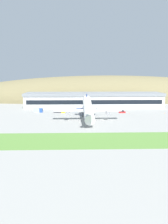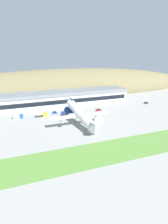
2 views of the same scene
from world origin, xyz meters
The scene contains 12 objects.
ground_plane centered at (0.00, 0.00, 0.00)m, with size 424.89×424.89×0.00m, color gray.
grass_strip_foreground centered at (0.00, -42.53, 0.04)m, with size 382.40×22.11×0.08m, color #568438.
hill_backdrop centered at (16.30, 101.56, 0.00)m, with size 332.29×73.93×50.42m, color olive.
terminal_building centered at (-3.36, 48.19, 6.61)m, with size 109.24×21.40×11.67m.
cargo_airplane centered at (-10.61, -4.00, 6.81)m, with size 38.37×49.54×13.50m.
service_car_0 centered at (61.80, 24.76, 0.62)m, with size 4.19×1.70×1.50m.
service_car_1 centered at (14.04, 20.23, 0.69)m, with size 4.56×2.05×1.66m.
service_car_2 centered at (-18.32, 26.11, 0.67)m, with size 3.96×2.10×1.62m.
fuel_truck centered at (-44.09, 24.41, 1.59)m, with size 6.69×2.73×3.33m.
box_truck centered at (-28.87, 22.24, 1.47)m, with size 7.80×2.63×3.01m.
traffic_cone_0 centered at (18.74, 18.33, 0.28)m, with size 0.52×0.52×0.58m.
traffic_cone_1 centered at (42.79, 17.77, 0.28)m, with size 0.52×0.52×0.58m.
Camera 2 is at (-58.11, -120.77, 44.01)m, focal length 35.00 mm.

